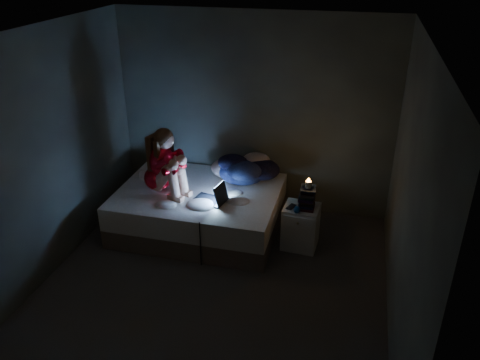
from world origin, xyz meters
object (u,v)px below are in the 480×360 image
(candle, at_px, (308,183))
(woman, at_px, (157,159))
(bed, at_px, (200,209))
(laptop, at_px, (209,191))
(nightstand, at_px, (301,227))
(phone, at_px, (291,207))

(candle, bearing_deg, woman, -178.72)
(bed, xyz_separation_m, laptop, (0.21, -0.23, 0.40))
(nightstand, xyz_separation_m, candle, (0.05, 0.01, 0.58))
(laptop, xyz_separation_m, nightstand, (1.09, 0.14, -0.40))
(woman, xyz_separation_m, candle, (1.82, 0.04, -0.12))
(laptop, relative_size, phone, 2.68)
(nightstand, bearing_deg, bed, 179.91)
(woman, xyz_separation_m, laptop, (0.68, -0.11, -0.29))
(phone, bearing_deg, woman, -163.93)
(bed, distance_m, nightstand, 1.30)
(laptop, xyz_separation_m, phone, (0.97, 0.09, -0.13))
(woman, bearing_deg, phone, 16.79)
(bed, distance_m, woman, 0.85)
(woman, bearing_deg, bed, 32.13)
(candle, bearing_deg, bed, 176.47)
(bed, bearing_deg, laptop, -47.65)
(nightstand, height_order, candle, candle)
(laptop, distance_m, nightstand, 1.17)
(woman, distance_m, nightstand, 1.90)
(candle, xyz_separation_m, phone, (-0.17, -0.06, -0.30))
(bed, xyz_separation_m, phone, (1.18, -0.14, 0.27))
(phone, bearing_deg, laptop, -158.11)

